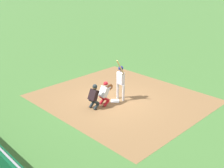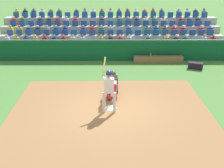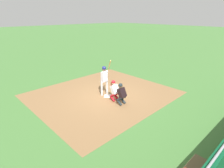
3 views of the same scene
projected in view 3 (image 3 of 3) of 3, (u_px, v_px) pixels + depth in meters
ground_plane at (108, 96)px, 11.43m from camera, size 160.00×160.00×0.00m
infield_dirt_patch at (103, 94)px, 11.76m from camera, size 8.60×7.60×0.01m
home_plate_marker at (108, 96)px, 11.42m from camera, size 0.62×0.62×0.02m
batter_at_plate at (104, 77)px, 11.27m from camera, size 0.58×0.60×2.32m
catcher_crouching at (114, 89)px, 10.67m from camera, size 0.47×0.71×1.27m
home_plate_umpire at (121, 93)px, 10.18m from camera, size 0.48×0.49×1.28m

